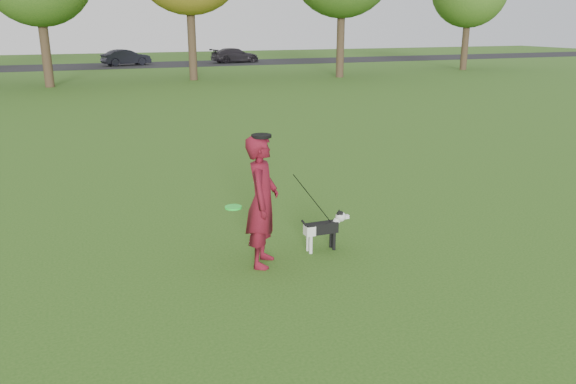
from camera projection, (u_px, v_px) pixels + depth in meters
name	position (u px, v px, depth m)	size (l,w,h in m)	color
ground	(296.00, 247.00, 8.70)	(120.00, 120.00, 0.00)	#285116
road	(108.00, 66.00, 44.41)	(120.00, 7.00, 0.02)	black
man	(262.00, 201.00, 7.84)	(0.69, 0.45, 1.89)	#5D0D1B
dog	(325.00, 227.00, 8.50)	(0.81, 0.16, 0.62)	black
car_mid	(126.00, 57.00, 44.72)	(1.31, 3.76, 1.24)	black
car_right	(235.00, 55.00, 47.82)	(1.68, 4.14, 1.20)	#262228
man_held_items	(312.00, 199.00, 8.16)	(1.74, 0.41, 1.48)	#1DE734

